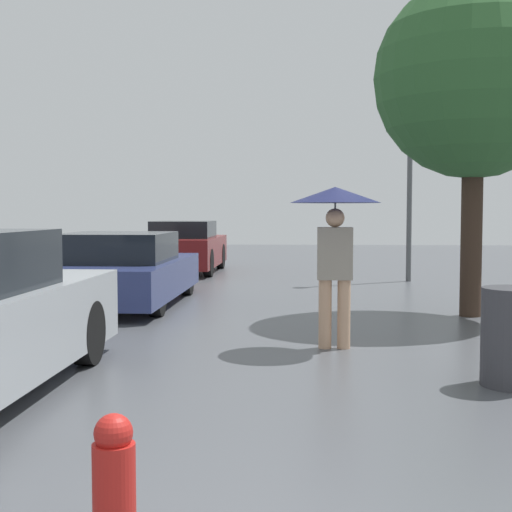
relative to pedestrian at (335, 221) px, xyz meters
name	(u,v)px	position (x,y,z in m)	size (l,w,h in m)	color
pedestrian	(335,221)	(0.00, 0.00, 0.00)	(0.98, 0.98, 1.76)	tan
parked_car_middle	(121,271)	(-3.26, 3.47, -0.85)	(1.88, 4.24, 1.16)	navy
parked_car_farthest	(185,248)	(-3.23, 9.52, -0.79)	(1.64, 3.88, 1.26)	maroon
tree	(474,80)	(2.04, 2.53, 1.95)	(2.81, 2.81, 4.76)	#38281E
street_lamp	(410,129)	(1.91, 7.62, 1.84)	(0.29, 0.29, 5.16)	#515456
fire_hydrant	(114,491)	(-1.13, -4.88, -1.07)	(0.18, 0.18, 0.65)	#B21E19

